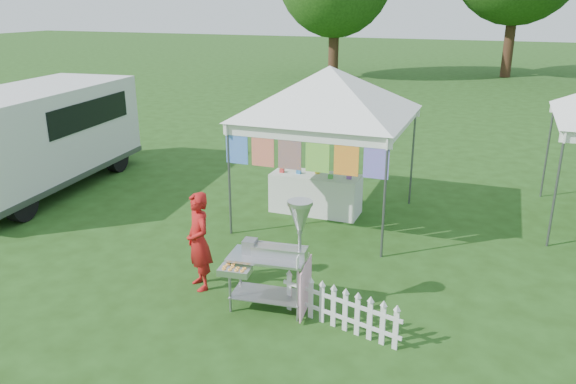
% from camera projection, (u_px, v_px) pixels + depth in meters
% --- Properties ---
extents(ground, '(120.00, 120.00, 0.00)m').
position_uv_depth(ground, '(255.00, 299.00, 8.20)').
color(ground, '#203F12').
rests_on(ground, ground).
extents(canopy_main, '(4.24, 4.24, 3.45)m').
position_uv_depth(canopy_main, '(330.00, 66.00, 10.32)').
color(canopy_main, '#59595E').
rests_on(canopy_main, ground).
extents(donut_cart, '(1.18, 0.92, 1.64)m').
position_uv_depth(donut_cart, '(279.00, 248.00, 7.59)').
color(donut_cart, gray).
rests_on(donut_cart, ground).
extents(vendor, '(0.65, 0.63, 1.51)m').
position_uv_depth(vendor, '(199.00, 241.00, 8.31)').
color(vendor, '#AA1515').
rests_on(vendor, ground).
extents(cargo_van, '(2.79, 5.73, 2.30)m').
position_uv_depth(cargo_van, '(37.00, 136.00, 12.69)').
color(cargo_van, silver).
rests_on(cargo_van, ground).
extents(picket_fence, '(1.75, 0.48, 0.56)m').
position_uv_depth(picket_fence, '(339.00, 309.00, 7.38)').
color(picket_fence, silver).
rests_on(picket_fence, ground).
extents(display_table, '(1.80, 0.70, 0.80)m').
position_uv_depth(display_table, '(316.00, 193.00, 11.45)').
color(display_table, white).
rests_on(display_table, ground).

